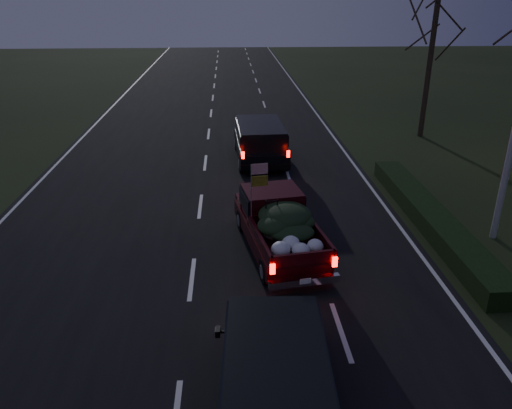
{
  "coord_description": "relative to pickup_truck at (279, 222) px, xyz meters",
  "views": [
    {
      "loc": [
        1.09,
        -11.84,
        7.3
      ],
      "look_at": [
        1.88,
        2.06,
        1.3
      ],
      "focal_mm": 35.0,
      "sensor_mm": 36.0,
      "label": 1
    }
  ],
  "objects": [
    {
      "name": "ground",
      "position": [
        -2.53,
        -1.55,
        -0.94
      ],
      "size": [
        120.0,
        120.0,
        0.0
      ],
      "primitive_type": "plane",
      "color": "black",
      "rests_on": "ground"
    },
    {
      "name": "pickup_truck",
      "position": [
        0.0,
        0.0,
        0.0
      ],
      "size": [
        2.57,
        5.01,
        2.51
      ],
      "rotation": [
        0.0,
        0.0,
        0.16
      ],
      "color": "#38070D",
      "rests_on": "ground"
    },
    {
      "name": "lead_suv",
      "position": [
        -0.01,
        8.64,
        0.15
      ],
      "size": [
        2.28,
        5.1,
        1.45
      ],
      "rotation": [
        0.0,
        0.0,
        0.04
      ],
      "color": "black",
      "rests_on": "ground"
    },
    {
      "name": "bare_tree_far",
      "position": [
        8.97,
        12.45,
        4.29
      ],
      "size": [
        3.6,
        3.6,
        7.0
      ],
      "color": "black",
      "rests_on": "ground"
    },
    {
      "name": "rear_suv",
      "position": [
        -0.7,
        -6.4,
        0.03
      ],
      "size": [
        2.14,
        4.56,
        1.28
      ],
      "rotation": [
        0.0,
        0.0,
        -0.05
      ],
      "color": "black",
      "rests_on": "ground"
    },
    {
      "name": "hedge_row",
      "position": [
        5.27,
        1.45,
        -0.64
      ],
      "size": [
        1.0,
        10.0,
        0.6
      ],
      "primitive_type": "cube",
      "color": "black",
      "rests_on": "ground"
    },
    {
      "name": "road_asphalt",
      "position": [
        -2.53,
        -1.55,
        -0.93
      ],
      "size": [
        14.0,
        120.0,
        0.02
      ],
      "primitive_type": "cube",
      "color": "black",
      "rests_on": "ground"
    }
  ]
}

